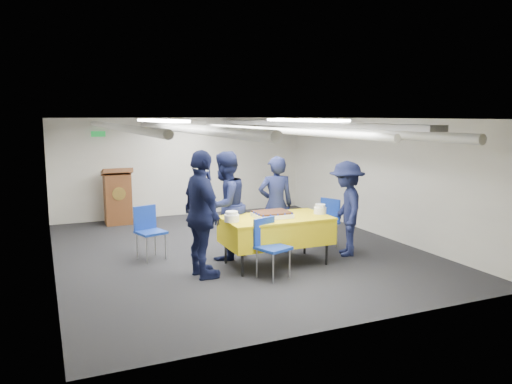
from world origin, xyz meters
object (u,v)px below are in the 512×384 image
(serving_table, at_px, (276,230))
(sheet_cake, at_px, (272,214))
(podium, at_px, (118,196))
(chair_left, at_px, (148,227))
(sailor_a, at_px, (276,205))
(chair_right, at_px, (327,218))
(chair_near, at_px, (269,241))
(sailor_c, at_px, (202,215))
(sailor_b, at_px, (225,205))
(sailor_d, at_px, (346,208))

(serving_table, height_order, sheet_cake, sheet_cake)
(podium, bearing_deg, sheet_cake, -66.25)
(chair_left, distance_m, sailor_a, 2.18)
(chair_left, bearing_deg, podium, 91.55)
(chair_right, height_order, chair_left, same)
(chair_near, xyz_separation_m, sailor_a, (0.67, 1.17, 0.30))
(chair_right, distance_m, sailor_c, 2.70)
(sheet_cake, xyz_separation_m, sailor_c, (-1.19, -0.15, 0.12))
(podium, bearing_deg, chair_left, -88.45)
(podium, relative_size, chair_left, 1.44)
(podium, xyz_separation_m, sailor_c, (0.60, -4.22, 0.32))
(sailor_a, height_order, sailor_b, sailor_b)
(chair_right, distance_m, sailor_d, 0.64)
(chair_right, distance_m, sailor_a, 1.04)
(sheet_cake, relative_size, podium, 0.45)
(chair_near, bearing_deg, chair_right, 33.98)
(sheet_cake, bearing_deg, serving_table, 3.37)
(sailor_c, bearing_deg, chair_left, 16.57)
(sailor_a, bearing_deg, serving_table, 77.08)
(podium, distance_m, chair_right, 4.70)
(sailor_a, relative_size, sailor_d, 1.04)
(sailor_c, bearing_deg, podium, 3.00)
(sheet_cake, distance_m, sailor_c, 1.20)
(chair_left, bearing_deg, sailor_b, -23.67)
(sheet_cake, xyz_separation_m, sailor_d, (1.40, 0.03, -0.02))
(sailor_a, bearing_deg, sailor_d, 160.53)
(chair_right, xyz_separation_m, sailor_a, (-1.00, 0.05, 0.30))
(serving_table, bearing_deg, sailor_b, 133.32)
(podium, height_order, sailor_a, sailor_a)
(sheet_cake, distance_m, podium, 4.46)
(chair_near, bearing_deg, sheet_cake, 60.83)
(chair_left, bearing_deg, sailor_d, -20.12)
(chair_near, bearing_deg, serving_table, 55.22)
(sheet_cake, distance_m, chair_right, 1.53)
(chair_left, bearing_deg, sailor_c, -68.29)
(chair_left, relative_size, sailor_c, 0.47)
(chair_right, bearing_deg, chair_near, -146.02)
(serving_table, relative_size, sailor_d, 1.05)
(sailor_d, bearing_deg, serving_table, -65.28)
(sheet_cake, distance_m, sailor_b, 0.86)
(sheet_cake, xyz_separation_m, podium, (-1.79, 4.07, -0.20))
(sailor_b, height_order, sailor_c, sailor_c)
(podium, distance_m, sailor_b, 3.65)
(sailor_d, bearing_deg, chair_right, -154.14)
(sailor_a, height_order, sailor_d, sailor_a)
(serving_table, bearing_deg, sheet_cake, -176.63)
(sheet_cake, bearing_deg, chair_near, -119.17)
(chair_near, xyz_separation_m, chair_left, (-1.43, 1.69, 0.00))
(serving_table, bearing_deg, chair_left, 146.85)
(chair_left, distance_m, sailor_c, 1.48)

